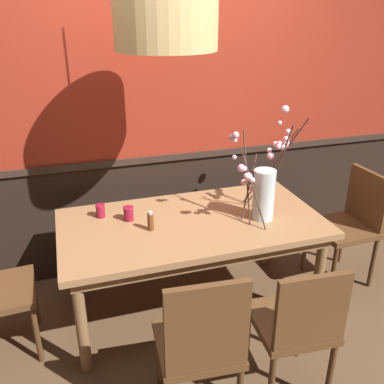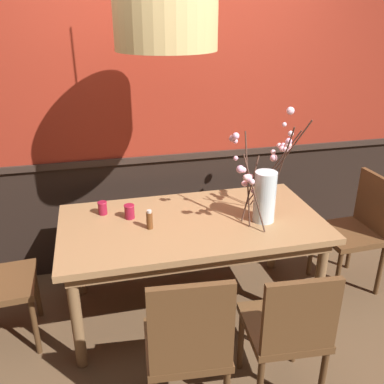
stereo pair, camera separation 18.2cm
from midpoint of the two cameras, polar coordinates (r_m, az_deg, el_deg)
The scene contains 13 objects.
ground_plane at distance 3.29m, azimuth 1.64°, elevation -15.32°, with size 24.00×24.00×0.00m, color brown.
back_wall at distance 3.37m, azimuth -1.51°, elevation 11.88°, with size 4.62×0.14×2.78m.
dining_table at distance 2.93m, azimuth 1.79°, elevation -5.35°, with size 1.78×0.93×0.73m.
chair_far_side_right at distance 3.81m, azimuth 1.71°, elevation -0.38°, with size 0.46×0.43×0.92m.
chair_near_side_right at distance 2.42m, azimuth 15.08°, elevation -17.42°, with size 0.44×0.46×0.90m.
chair_far_side_left at distance 3.73m, azimuth -6.08°, elevation -1.21°, with size 0.45×0.46×0.89m.
chair_near_side_left at distance 2.25m, azimuth 1.91°, elevation -19.75°, with size 0.46×0.46×0.95m.
chair_head_east_end at distance 3.55m, azimuth 22.95°, elevation -4.28°, with size 0.45×0.46×0.92m.
vase_with_blossoms at distance 2.87m, azimuth 11.61°, elevation 0.08°, with size 0.55×0.48×0.71m.
candle_holder_nearer_center at distance 3.01m, azimuth -10.31°, elevation -2.16°, with size 0.07×0.07×0.09m.
candle_holder_nearer_edge at distance 2.92m, azimuth -6.69°, elevation -2.66°, with size 0.07×0.07×0.10m.
condiment_bottle at distance 2.77m, azimuth -3.89°, elevation -3.81°, with size 0.04×0.04×0.13m.
pendant_lamp at distance 2.57m, azimuth -1.38°, elevation 21.66°, with size 0.59×0.59×0.94m.
Camera 2 is at (-0.60, -2.49, 2.07)m, focal length 39.46 mm.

